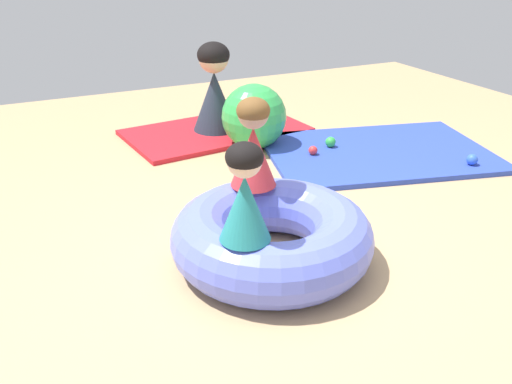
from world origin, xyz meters
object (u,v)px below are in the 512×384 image
object	(u,v)px
play_ball_yellow	(232,116)
play_ball_green	(331,142)
inflatable_cushion	(272,236)
play_ball_teal	(259,116)
child_in_teal	(245,194)
adult_seated	(214,88)
play_ball_pink	(225,111)
exercise_ball_large	(254,117)
child_in_red	(253,144)
play_ball_blue	(472,160)
play_ball_red	(313,150)

from	to	relation	value
play_ball_yellow	play_ball_green	distance (m)	1.13
inflatable_cushion	play_ball_teal	distance (m)	2.53
child_in_teal	play_ball_yellow	distance (m)	2.84
adult_seated	play_ball_pink	distance (m)	0.53
adult_seated	exercise_ball_large	bearing A→B (deg)	-136.58
play_ball_yellow	child_in_red	bearing A→B (deg)	-109.80
play_ball_pink	play_ball_green	xyz separation A→B (m)	(0.47, -1.19, -0.01)
exercise_ball_large	child_in_teal	bearing A→B (deg)	-116.51
play_ball_blue	play_ball_teal	world-z (taller)	play_ball_blue
play_ball_pink	play_ball_teal	bearing A→B (deg)	-42.27
inflatable_cushion	child_in_red	xyz separation A→B (m)	(0.05, 0.34, 0.42)
play_ball_red	play_ball_green	xyz separation A→B (m)	(0.23, 0.09, 0.01)
child_in_teal	play_ball_teal	size ratio (longest dim) A/B	7.08
child_in_teal	play_ball_yellow	xyz separation A→B (m)	(1.04, 2.60, -0.48)
play_ball_red	play_ball_teal	distance (m)	1.05
child_in_red	play_ball_pink	size ratio (longest dim) A/B	5.05
child_in_teal	play_ball_red	world-z (taller)	child_in_teal
play_ball_pink	exercise_ball_large	size ratio (longest dim) A/B	0.19
play_ball_green	exercise_ball_large	size ratio (longest dim) A/B	0.16
child_in_teal	adult_seated	distance (m)	2.56
child_in_red	play_ball_yellow	world-z (taller)	child_in_red
child_in_teal	play_ball_pink	xyz separation A→B (m)	(1.04, 2.76, -0.48)
play_ball_red	play_ball_pink	size ratio (longest dim) A/B	0.71
play_ball_yellow	exercise_ball_large	distance (m)	0.70
adult_seated	play_ball_blue	world-z (taller)	adult_seated
play_ball_green	play_ball_teal	distance (m)	0.98
play_ball_red	play_ball_pink	world-z (taller)	play_ball_pink
child_in_teal	play_ball_blue	world-z (taller)	child_in_teal
inflatable_cushion	play_ball_teal	size ratio (longest dim) A/B	16.02
exercise_ball_large	play_ball_green	bearing A→B (deg)	-34.26
adult_seated	play_ball_pink	size ratio (longest dim) A/B	7.65
adult_seated	play_ball_blue	xyz separation A→B (m)	(1.47, -1.67, -0.34)
child_in_teal	play_ball_pink	bearing A→B (deg)	-145.74
play_ball_yellow	play_ball_blue	xyz separation A→B (m)	(1.23, -1.85, -0.01)
adult_seated	play_ball_yellow	distance (m)	0.45
play_ball_red	play_ball_teal	bearing A→B (deg)	88.74
play_ball_teal	exercise_ball_large	size ratio (longest dim) A/B	0.13
play_ball_blue	child_in_red	bearing A→B (deg)	-174.29
child_in_red	play_ball_green	xyz separation A→B (m)	(1.19, 1.01, -0.50)
child_in_red	play_ball_blue	size ratio (longest dim) A/B	5.99
inflatable_cushion	child_in_red	world-z (taller)	child_in_red
play_ball_red	exercise_ball_large	world-z (taller)	exercise_ball_large
play_ball_blue	play_ball_red	distance (m)	1.23
play_ball_blue	play_ball_teal	size ratio (longest dim) A/B	1.26
adult_seated	play_ball_red	size ratio (longest dim) A/B	10.70
child_in_red	play_ball_blue	xyz separation A→B (m)	(1.97, 0.20, -0.50)
play_ball_yellow	play_ball_red	distance (m)	1.15
exercise_ball_large	play_ball_blue	bearing A→B (deg)	-42.07
play_ball_green	play_ball_blue	bearing A→B (deg)	-46.59
child_in_teal	exercise_ball_large	size ratio (longest dim) A/B	0.89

